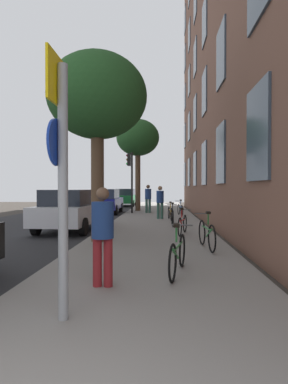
{
  "coord_description": "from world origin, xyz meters",
  "views": [
    {
      "loc": [
        1.34,
        -0.61,
        1.69
      ],
      "look_at": [
        0.74,
        9.9,
        1.56
      ],
      "focal_mm": 28.59,
      "sensor_mm": 36.0,
      "label": 1
    }
  ],
  "objects_px": {
    "car_3": "(126,197)",
    "car_2": "(106,201)",
    "tree_near": "(97,98)",
    "pedestrian_1": "(160,200)",
    "pedestrian_2": "(148,197)",
    "pedestrian_0": "(103,230)",
    "bicycle_3": "(172,217)",
    "traffic_light": "(130,172)",
    "bicycle_2": "(183,224)",
    "tree_far": "(138,139)",
    "bicycle_0": "(178,254)",
    "bicycle_1": "(207,234)",
    "bicycle_4": "(170,213)",
    "bicycle_5": "(180,209)",
    "car_1": "(70,210)",
    "sign_post": "(61,166)"
  },
  "relations": [
    {
      "from": "car_3",
      "to": "car_2",
      "type": "bearing_deg",
      "value": -92.22
    },
    {
      "from": "car_2",
      "to": "tree_near",
      "type": "bearing_deg",
      "value": -80.93
    },
    {
      "from": "pedestrian_1",
      "to": "pedestrian_2",
      "type": "xyz_separation_m",
      "value": [
        -0.78,
        3.75,
        0.06
      ]
    },
    {
      "from": "pedestrian_0",
      "to": "bicycle_3",
      "type": "bearing_deg",
      "value": 80.08
    },
    {
      "from": "traffic_light",
      "to": "bicycle_2",
      "type": "height_order",
      "value": "traffic_light"
    },
    {
      "from": "tree_far",
      "to": "bicycle_0",
      "type": "height_order",
      "value": "tree_far"
    },
    {
      "from": "tree_far",
      "to": "bicycle_1",
      "type": "height_order",
      "value": "tree_far"
    },
    {
      "from": "pedestrian_0",
      "to": "bicycle_2",
      "type": "bearing_deg",
      "value": 73.49
    },
    {
      "from": "bicycle_3",
      "to": "bicycle_4",
      "type": "relative_size",
      "value": 0.97
    },
    {
      "from": "bicycle_0",
      "to": "pedestrian_2",
      "type": "relative_size",
      "value": 0.95
    },
    {
      "from": "bicycle_4",
      "to": "pedestrian_0",
      "type": "distance_m",
      "value": 10.47
    },
    {
      "from": "bicycle_1",
      "to": "pedestrian_0",
      "type": "distance_m",
      "value": 3.84
    },
    {
      "from": "bicycle_0",
      "to": "traffic_light",
      "type": "bearing_deg",
      "value": 99.48
    },
    {
      "from": "bicycle_0",
      "to": "bicycle_2",
      "type": "height_order",
      "value": "bicycle_0"
    },
    {
      "from": "bicycle_5",
      "to": "pedestrian_1",
      "type": "distance_m",
      "value": 2.29
    },
    {
      "from": "car_1",
      "to": "car_3",
      "type": "height_order",
      "value": "same"
    },
    {
      "from": "tree_far",
      "to": "bicycle_1",
      "type": "relative_size",
      "value": 3.68
    },
    {
      "from": "car_1",
      "to": "bicycle_2",
      "type": "bearing_deg",
      "value": -18.94
    },
    {
      "from": "sign_post",
      "to": "traffic_light",
      "type": "distance_m",
      "value": 15.63
    },
    {
      "from": "sign_post",
      "to": "bicycle_4",
      "type": "relative_size",
      "value": 1.86
    },
    {
      "from": "bicycle_1",
      "to": "bicycle_5",
      "type": "xyz_separation_m",
      "value": [
        -0.1,
        9.6,
        -0.02
      ]
    },
    {
      "from": "bicycle_3",
      "to": "bicycle_4",
      "type": "height_order",
      "value": "bicycle_3"
    },
    {
      "from": "bicycle_1",
      "to": "pedestrian_1",
      "type": "xyz_separation_m",
      "value": [
        -1.25,
        7.71,
        0.58
      ]
    },
    {
      "from": "bicycle_2",
      "to": "bicycle_1",
      "type": "bearing_deg",
      "value": -79.09
    },
    {
      "from": "bicycle_0",
      "to": "pedestrian_0",
      "type": "bearing_deg",
      "value": -148.23
    },
    {
      "from": "pedestrian_0",
      "to": "car_1",
      "type": "height_order",
      "value": "pedestrian_0"
    },
    {
      "from": "car_2",
      "to": "bicycle_4",
      "type": "bearing_deg",
      "value": -50.66
    },
    {
      "from": "sign_post",
      "to": "car_1",
      "type": "xyz_separation_m",
      "value": [
        -2.43,
        8.3,
        -1.12
      ]
    },
    {
      "from": "bicycle_0",
      "to": "car_1",
      "type": "height_order",
      "value": "car_1"
    },
    {
      "from": "bicycle_0",
      "to": "pedestrian_2",
      "type": "distance_m",
      "value": 13.92
    },
    {
      "from": "car_1",
      "to": "tree_far",
      "type": "bearing_deg",
      "value": 78.22
    },
    {
      "from": "bicycle_3",
      "to": "pedestrian_2",
      "type": "height_order",
      "value": "pedestrian_2"
    },
    {
      "from": "pedestrian_2",
      "to": "car_3",
      "type": "bearing_deg",
      "value": 105.44
    },
    {
      "from": "tree_far",
      "to": "car_3",
      "type": "distance_m",
      "value": 8.61
    },
    {
      "from": "traffic_light",
      "to": "sign_post",
      "type": "bearing_deg",
      "value": -87.17
    },
    {
      "from": "bicycle_4",
      "to": "bicycle_0",
      "type": "bearing_deg",
      "value": -90.74
    },
    {
      "from": "car_3",
      "to": "bicycle_4",
      "type": "bearing_deg",
      "value": -74.14
    },
    {
      "from": "traffic_light",
      "to": "car_1",
      "type": "xyz_separation_m",
      "value": [
        -1.66,
        -7.29,
        -1.89
      ]
    },
    {
      "from": "traffic_light",
      "to": "bicycle_2",
      "type": "bearing_deg",
      "value": -73.03
    },
    {
      "from": "bicycle_0",
      "to": "car_3",
      "type": "bearing_deg",
      "value": 99.08
    },
    {
      "from": "tree_far",
      "to": "car_2",
      "type": "xyz_separation_m",
      "value": [
        -2.03,
        -1.07,
        -4.31
      ]
    },
    {
      "from": "sign_post",
      "to": "bicycle_0",
      "type": "xyz_separation_m",
      "value": [
        1.5,
        2.01,
        -1.47
      ]
    },
    {
      "from": "tree_far",
      "to": "pedestrian_2",
      "type": "xyz_separation_m",
      "value": [
        0.8,
        -1.83,
        -4.01
      ]
    },
    {
      "from": "bicycle_1",
      "to": "tree_near",
      "type": "bearing_deg",
      "value": 162.92
    },
    {
      "from": "bicycle_4",
      "to": "pedestrian_2",
      "type": "xyz_separation_m",
      "value": [
        -1.28,
        4.26,
        0.67
      ]
    },
    {
      "from": "tree_far",
      "to": "bicycle_3",
      "type": "xyz_separation_m",
      "value": [
        2.12,
        -8.49,
        -4.65
      ]
    },
    {
      "from": "pedestrian_1",
      "to": "car_1",
      "type": "bearing_deg",
      "value": -132.86
    },
    {
      "from": "bicycle_2",
      "to": "pedestrian_1",
      "type": "distance_m",
      "value": 5.4
    },
    {
      "from": "bicycle_0",
      "to": "bicycle_5",
      "type": "distance_m",
      "value": 12.03
    },
    {
      "from": "bicycle_4",
      "to": "bicycle_3",
      "type": "bearing_deg",
      "value": -89.21
    }
  ]
}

